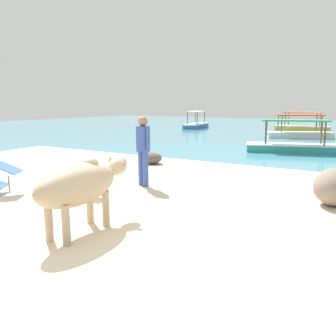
{
  "coord_description": "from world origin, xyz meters",
  "views": [
    {
      "loc": [
        4.0,
        -3.52,
        1.97
      ],
      "look_at": [
        0.09,
        3.0,
        0.55
      ],
      "focal_mm": 37.58,
      "sensor_mm": 36.0,
      "label": 1
    }
  ],
  "objects_px": {
    "deck_chair_near": "(1,176)",
    "low_bench_table": "(82,178)",
    "person_standing": "(143,146)",
    "boat_yellow": "(302,127)",
    "cow": "(80,184)",
    "boat_blue": "(196,124)",
    "bottle": "(87,169)",
    "boat_teal": "(293,145)",
    "boat_white": "(299,133)"
  },
  "relations": [
    {
      "from": "low_bench_table",
      "to": "boat_white",
      "type": "distance_m",
      "value": 15.71
    },
    {
      "from": "bottle",
      "to": "boat_blue",
      "type": "xyz_separation_m",
      "value": [
        -7.23,
        19.58,
        -0.32
      ]
    },
    {
      "from": "deck_chair_near",
      "to": "boat_white",
      "type": "relative_size",
      "value": 0.25
    },
    {
      "from": "cow",
      "to": "boat_yellow",
      "type": "xyz_separation_m",
      "value": [
        -0.99,
        22.54,
        -0.49
      ]
    },
    {
      "from": "low_bench_table",
      "to": "boat_blue",
      "type": "xyz_separation_m",
      "value": [
        -7.13,
        19.65,
        -0.13
      ]
    },
    {
      "from": "cow",
      "to": "person_standing",
      "type": "relative_size",
      "value": 1.23
    },
    {
      "from": "boat_white",
      "to": "boat_teal",
      "type": "bearing_deg",
      "value": 71.15
    },
    {
      "from": "bottle",
      "to": "boat_white",
      "type": "bearing_deg",
      "value": 85.51
    },
    {
      "from": "boat_yellow",
      "to": "boat_white",
      "type": "distance_m",
      "value": 5.43
    },
    {
      "from": "person_standing",
      "to": "boat_white",
      "type": "height_order",
      "value": "person_standing"
    },
    {
      "from": "boat_white",
      "to": "boat_blue",
      "type": "distance_m",
      "value": 9.35
    },
    {
      "from": "boat_teal",
      "to": "low_bench_table",
      "type": "bearing_deg",
      "value": 58.88
    },
    {
      "from": "person_standing",
      "to": "deck_chair_near",
      "type": "bearing_deg",
      "value": 156.56
    },
    {
      "from": "low_bench_table",
      "to": "person_standing",
      "type": "relative_size",
      "value": 0.53
    },
    {
      "from": "deck_chair_near",
      "to": "person_standing",
      "type": "bearing_deg",
      "value": -168.9
    },
    {
      "from": "cow",
      "to": "boat_blue",
      "type": "height_order",
      "value": "boat_blue"
    },
    {
      "from": "low_bench_table",
      "to": "boat_yellow",
      "type": "bearing_deg",
      "value": 69.19
    },
    {
      "from": "person_standing",
      "to": "boat_yellow",
      "type": "distance_m",
      "value": 19.6
    },
    {
      "from": "boat_teal",
      "to": "bottle",
      "type": "bearing_deg",
      "value": 59.36
    },
    {
      "from": "boat_blue",
      "to": "person_standing",
      "type": "bearing_deg",
      "value": 12.23
    },
    {
      "from": "person_standing",
      "to": "bottle",
      "type": "bearing_deg",
      "value": -177.41
    },
    {
      "from": "deck_chair_near",
      "to": "boat_yellow",
      "type": "height_order",
      "value": "boat_yellow"
    },
    {
      "from": "bottle",
      "to": "boat_teal",
      "type": "bearing_deg",
      "value": 76.57
    },
    {
      "from": "person_standing",
      "to": "boat_teal",
      "type": "relative_size",
      "value": 0.42
    },
    {
      "from": "bottle",
      "to": "deck_chair_near",
      "type": "xyz_separation_m",
      "value": [
        -1.71,
        -0.82,
        -0.19
      ]
    },
    {
      "from": "low_bench_table",
      "to": "boat_white",
      "type": "relative_size",
      "value": 0.23
    },
    {
      "from": "boat_teal",
      "to": "boat_yellow",
      "type": "bearing_deg",
      "value": -98.38
    },
    {
      "from": "person_standing",
      "to": "boat_teal",
      "type": "bearing_deg",
      "value": 8.77
    },
    {
      "from": "boat_yellow",
      "to": "boat_white",
      "type": "height_order",
      "value": "same"
    },
    {
      "from": "boat_teal",
      "to": "boat_blue",
      "type": "bearing_deg",
      "value": -64.63
    },
    {
      "from": "boat_yellow",
      "to": "boat_teal",
      "type": "bearing_deg",
      "value": -74.58
    },
    {
      "from": "person_standing",
      "to": "boat_white",
      "type": "distance_m",
      "value": 14.26
    },
    {
      "from": "boat_blue",
      "to": "boat_teal",
      "type": "xyz_separation_m",
      "value": [
        9.45,
        -10.29,
        0.0
      ]
    },
    {
      "from": "person_standing",
      "to": "cow",
      "type": "bearing_deg",
      "value": -141.19
    },
    {
      "from": "person_standing",
      "to": "boat_yellow",
      "type": "height_order",
      "value": "person_standing"
    },
    {
      "from": "bottle",
      "to": "person_standing",
      "type": "xyz_separation_m",
      "value": [
        0.46,
        1.36,
        0.38
      ]
    },
    {
      "from": "deck_chair_near",
      "to": "boat_teal",
      "type": "height_order",
      "value": "boat_teal"
    },
    {
      "from": "cow",
      "to": "boat_blue",
      "type": "bearing_deg",
      "value": 19.46
    },
    {
      "from": "boat_white",
      "to": "bottle",
      "type": "bearing_deg",
      "value": 57.65
    },
    {
      "from": "cow",
      "to": "bottle",
      "type": "height_order",
      "value": "cow"
    },
    {
      "from": "low_bench_table",
      "to": "boat_yellow",
      "type": "relative_size",
      "value": 0.23
    },
    {
      "from": "deck_chair_near",
      "to": "low_bench_table",
      "type": "bearing_deg",
      "value": 171.13
    },
    {
      "from": "boat_yellow",
      "to": "boat_blue",
      "type": "height_order",
      "value": "same"
    },
    {
      "from": "boat_yellow",
      "to": "cow",
      "type": "bearing_deg",
      "value": -80.91
    },
    {
      "from": "deck_chair_near",
      "to": "boat_yellow",
      "type": "relative_size",
      "value": 0.25
    },
    {
      "from": "cow",
      "to": "boat_teal",
      "type": "relative_size",
      "value": 0.52
    },
    {
      "from": "cow",
      "to": "bottle",
      "type": "distance_m",
      "value": 2.13
    },
    {
      "from": "deck_chair_near",
      "to": "boat_yellow",
      "type": "distance_m",
      "value": 21.88
    },
    {
      "from": "cow",
      "to": "boat_white",
      "type": "relative_size",
      "value": 0.53
    },
    {
      "from": "low_bench_table",
      "to": "boat_blue",
      "type": "height_order",
      "value": "boat_blue"
    }
  ]
}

